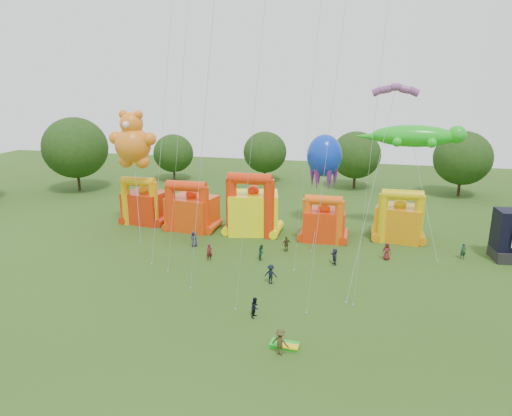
% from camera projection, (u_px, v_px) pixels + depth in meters
% --- Properties ---
extents(ground, '(160.00, 160.00, 0.00)m').
position_uv_depth(ground, '(201.00, 376.00, 28.21)').
color(ground, '#294714').
rests_on(ground, ground).
extents(tree_ring, '(121.17, 123.24, 12.07)m').
position_uv_depth(tree_ring, '(183.00, 277.00, 27.34)').
color(tree_ring, '#352314').
rests_on(tree_ring, ground).
extents(bouncy_castle_0, '(5.34, 4.52, 6.19)m').
position_uv_depth(bouncy_castle_0, '(144.00, 205.00, 58.11)').
color(bouncy_castle_0, red).
rests_on(bouncy_castle_0, ground).
extents(bouncy_castle_1, '(6.13, 5.25, 6.30)m').
position_uv_depth(bouncy_castle_1, '(191.00, 210.00, 55.60)').
color(bouncy_castle_1, '#DE3F0C').
rests_on(bouncy_castle_1, ground).
extents(bouncy_castle_2, '(6.57, 5.68, 7.55)m').
position_uv_depth(bouncy_castle_2, '(253.00, 210.00, 54.05)').
color(bouncy_castle_2, '#FDF60D').
rests_on(bouncy_castle_2, ground).
extents(bouncy_castle_3, '(4.87, 4.03, 5.51)m').
position_uv_depth(bouncy_castle_3, '(324.00, 222.00, 51.80)').
color(bouncy_castle_3, red).
rests_on(bouncy_castle_3, ground).
extents(bouncy_castle_4, '(5.64, 4.84, 6.15)m').
position_uv_depth(bouncy_castle_4, '(399.00, 220.00, 51.78)').
color(bouncy_castle_4, orange).
rests_on(bouncy_castle_4, ground).
extents(teddy_bear_kite, '(5.95, 7.24, 14.45)m').
position_uv_depth(teddy_bear_kite, '(135.00, 173.00, 53.50)').
color(teddy_bear_kite, orange).
rests_on(teddy_bear_kite, ground).
extents(gecko_kite, '(12.29, 11.60, 12.90)m').
position_uv_depth(gecko_kite, '(421.00, 183.00, 49.96)').
color(gecko_kite, green).
rests_on(gecko_kite, ground).
extents(octopus_kite, '(4.29, 12.18, 11.49)m').
position_uv_depth(octopus_kite, '(323.00, 167.00, 55.15)').
color(octopus_kite, '#0D33C3').
rests_on(octopus_kite, ground).
extents(parafoil_kites, '(26.40, 13.30, 28.48)m').
position_uv_depth(parafoil_kites, '(323.00, 171.00, 40.04)').
color(parafoil_kites, red).
rests_on(parafoil_kites, ground).
extents(diamond_kites, '(20.05, 15.38, 40.35)m').
position_uv_depth(diamond_kites, '(292.00, 82.00, 37.30)').
color(diamond_kites, red).
rests_on(diamond_kites, ground).
extents(folded_kite_bundle, '(2.07, 1.22, 0.31)m').
position_uv_depth(folded_kite_bundle, '(285.00, 345.00, 31.22)').
color(folded_kite_bundle, green).
rests_on(folded_kite_bundle, ground).
extents(spectator_0, '(0.93, 0.67, 1.75)m').
position_uv_depth(spectator_0, '(194.00, 239.00, 49.99)').
color(spectator_0, '#2A2945').
rests_on(spectator_0, ground).
extents(spectator_1, '(0.75, 0.69, 1.73)m').
position_uv_depth(spectator_1, '(209.00, 252.00, 46.09)').
color(spectator_1, '#55181A').
rests_on(spectator_1, ground).
extents(spectator_2, '(0.64, 0.82, 1.66)m').
position_uv_depth(spectator_2, '(262.00, 252.00, 46.23)').
color(spectator_2, '#183D29').
rests_on(spectator_2, ground).
extents(spectator_3, '(1.21, 0.76, 1.79)m').
position_uv_depth(spectator_3, '(271.00, 274.00, 40.82)').
color(spectator_3, black).
rests_on(spectator_3, ground).
extents(spectator_4, '(1.05, 0.87, 1.68)m').
position_uv_depth(spectator_4, '(286.00, 244.00, 48.52)').
color(spectator_4, '#3F3419').
rests_on(spectator_4, ground).
extents(spectator_5, '(0.97, 1.62, 1.66)m').
position_uv_depth(spectator_5, '(335.00, 257.00, 45.07)').
color(spectator_5, '#25253D').
rests_on(spectator_5, ground).
extents(spectator_6, '(1.01, 0.80, 1.81)m').
position_uv_depth(spectator_6, '(387.00, 251.00, 46.26)').
color(spectator_6, maroon).
rests_on(spectator_6, ground).
extents(spectator_7, '(0.68, 0.54, 1.65)m').
position_uv_depth(spectator_7, '(463.00, 251.00, 46.50)').
color(spectator_7, '#173A26').
rests_on(spectator_7, ground).
extents(spectator_8, '(0.74, 0.88, 1.62)m').
position_uv_depth(spectator_8, '(255.00, 307.00, 35.03)').
color(spectator_8, black).
rests_on(spectator_8, ground).
extents(spectator_9, '(1.32, 0.95, 1.84)m').
position_uv_depth(spectator_9, '(280.00, 342.00, 30.18)').
color(spectator_9, '#3D3618').
rests_on(spectator_9, ground).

